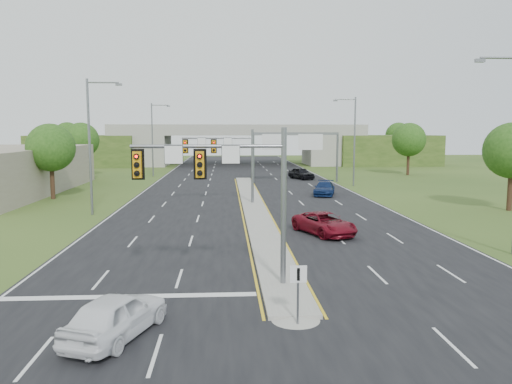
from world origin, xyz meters
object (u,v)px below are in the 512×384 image
Objects in this scene: sign_gantry at (294,143)px; signal_mast_near at (231,181)px; signal_mast_far at (228,154)px; car_far_c at (301,173)px; car_white at (116,315)px; car_far_b at (324,188)px; overpass at (238,147)px; keep_right_sign at (298,285)px; car_far_a at (324,223)px.

signal_mast_near is at bearing -101.25° from sign_gantry.
signal_mast_far is 26.81m from car_far_c.
car_far_b is at bearing -90.87° from car_white.
overpass is (2.26, 55.07, -1.17)m from signal_mast_far.
overpass is 49.55m from car_far_b.
sign_gantry is at bearing -79.21° from overpass.
car_far_b is (10.30, 6.26, -3.98)m from signal_mast_far.
keep_right_sign is at bearing -97.70° from sign_gantry.
sign_gantry is 2.22× the size of car_far_a.
overpass is 16.62× the size of car_far_c.
signal_mast_far is at bearing -133.71° from car_far_b.
signal_mast_far is 1.34× the size of car_far_a.
signal_mast_far reaches higher than sign_gantry.
overpass reaches higher than signal_mast_far.
car_far_a is at bearing 75.46° from keep_right_sign.
sign_gantry is at bearing 65.89° from signal_mast_far.
car_far_b is (8.04, -48.82, -2.80)m from overpass.
sign_gantry is 51.86m from car_white.
car_far_c is at bearing 66.55° from signal_mast_far.
overpass is 17.83× the size of car_white.
keep_right_sign is (2.26, -29.45, -3.21)m from signal_mast_far.
sign_gantry is 2.30× the size of car_far_b.
car_far_b is at bearing 56.72° from car_far_a.
signal_mast_near and signal_mast_far have the same top height.
keep_right_sign reaches higher than car_far_c.
signal_mast_far reaches higher than car_far_a.
keep_right_sign is 0.46× the size of car_far_c.
car_white is 0.86× the size of car_far_a.
keep_right_sign is 54.43m from car_far_c.
sign_gantry reaches higher than car_far_a.
signal_mast_near is 1.00× the size of signal_mast_far.
keep_right_sign reaches higher than car_white.
car_white is (-3.89, -30.05, -3.94)m from signal_mast_far.
signal_mast_near is 7.50m from car_white.
overpass is (2.26, 80.07, -1.17)m from signal_mast_near.
overpass reaches higher than keep_right_sign.
signal_mast_far is 3.18× the size of keep_right_sign.
car_far_b reaches higher than car_far_a.
car_far_a is (6.29, 11.08, -3.98)m from signal_mast_near.
signal_mast_far is 1.45× the size of car_far_c.
car_white is 38.99m from car_far_b.
car_white is at bearing -96.35° from car_far_b.
overpass is at bearing 88.38° from signal_mast_near.
car_far_b is at bearing -114.28° from car_far_c.
signal_mast_far is at bearing 94.39° from keep_right_sign.
car_far_c is (14.45, 54.39, 0.06)m from car_white.
car_white is 0.93× the size of car_far_c.
car_far_a is 20.58m from car_far_b.
signal_mast_far is at bearing -136.93° from car_far_c.
overpass is at bearing 71.31° from car_far_a.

